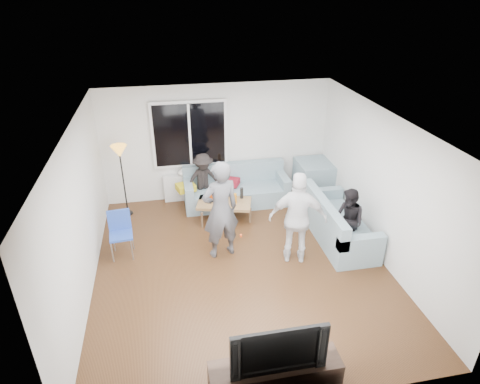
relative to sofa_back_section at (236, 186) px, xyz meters
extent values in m
cube|color=#56351C|center=(-0.34, -2.27, -0.45)|extent=(5.00, 5.50, 0.04)
cube|color=white|center=(-0.34, -2.27, 2.20)|extent=(5.00, 5.50, 0.04)
cube|color=silver|center=(-0.34, 0.50, 0.88)|extent=(5.00, 0.04, 2.60)
cube|color=silver|center=(-0.34, -5.04, 0.88)|extent=(5.00, 0.04, 2.60)
cube|color=silver|center=(-2.86, -2.27, 0.88)|extent=(0.04, 5.50, 2.60)
cube|color=silver|center=(2.18, -2.27, 0.88)|extent=(0.04, 5.50, 2.60)
cube|color=white|center=(-0.94, 0.42, 1.12)|extent=(1.62, 0.06, 1.47)
cube|color=black|center=(-0.94, 0.38, 1.12)|extent=(1.50, 0.02, 1.35)
cube|color=white|center=(-0.94, 0.37, 1.12)|extent=(0.05, 0.03, 1.35)
cube|color=silver|center=(-0.94, 0.38, -0.11)|extent=(1.30, 0.12, 0.62)
imported|color=#2A692C|center=(-0.70, 0.35, 0.38)|extent=(0.24, 0.21, 0.37)
imported|color=silver|center=(-1.17, 0.35, 0.29)|extent=(0.18, 0.18, 0.18)
cube|color=gray|center=(1.85, 0.00, 0.00)|extent=(0.85, 0.85, 0.85)
cube|color=gold|center=(-1.11, -0.02, 0.09)|extent=(0.45, 0.41, 0.14)
cube|color=maroon|center=(-0.11, 0.06, 0.09)|extent=(0.46, 0.43, 0.13)
cube|color=#9C704B|center=(-0.37, -0.64, -0.22)|extent=(1.22, 0.86, 0.40)
cylinder|color=maroon|center=(-0.43, -0.64, 0.06)|extent=(0.17, 0.17, 0.17)
imported|color=#48484D|center=(-0.62, -1.85, 0.50)|extent=(0.76, 0.60, 1.84)
imported|color=silver|center=(0.66, -2.27, 0.43)|extent=(1.08, 0.68, 1.71)
imported|color=black|center=(1.68, -2.14, 0.19)|extent=(0.63, 0.71, 1.22)
imported|color=black|center=(-0.72, 0.03, 0.19)|extent=(0.89, 0.64, 1.23)
cube|color=#35241A|center=(-0.40, -4.77, -0.20)|extent=(1.60, 0.40, 0.44)
imported|color=black|center=(-0.40, -4.77, 0.34)|extent=(1.14, 0.15, 0.66)
cylinder|color=#C2420B|center=(-0.62, -0.53, 0.08)|extent=(0.07, 0.07, 0.21)
cylinder|color=#188424|center=(-0.49, -0.74, 0.08)|extent=(0.08, 0.08, 0.21)
cylinder|color=orange|center=(-0.16, -0.73, 0.09)|extent=(0.07, 0.07, 0.22)
cylinder|color=black|center=(0.02, -0.53, 0.09)|extent=(0.07, 0.07, 0.24)
cylinder|color=black|center=(-0.30, -0.44, 0.08)|extent=(0.07, 0.07, 0.20)
camera|label=1|loc=(-1.46, -8.01, 4.07)|focal=30.68mm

